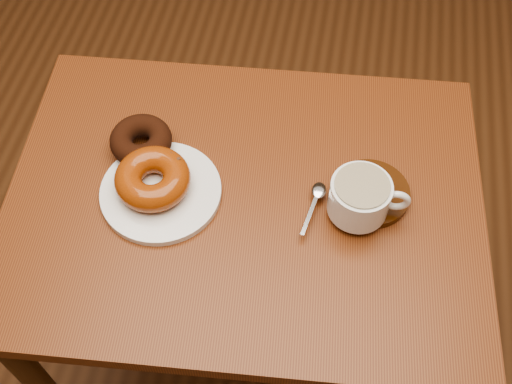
% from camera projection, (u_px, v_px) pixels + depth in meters
% --- Properties ---
extents(ground, '(6.00, 6.00, 0.00)m').
position_uv_depth(ground, '(232.00, 244.00, 1.88)').
color(ground, brown).
rests_on(ground, ground).
extents(cafe_table, '(0.85, 0.66, 0.75)m').
position_uv_depth(cafe_table, '(245.00, 233.00, 1.18)').
color(cafe_table, brown).
rests_on(cafe_table, ground).
extents(donut_plate, '(0.22, 0.22, 0.01)m').
position_uv_depth(donut_plate, '(161.00, 192.00, 1.08)').
color(donut_plate, white).
rests_on(donut_plate, cafe_table).
extents(donut_cinnamon, '(0.14, 0.14, 0.04)m').
position_uv_depth(donut_cinnamon, '(141.00, 140.00, 1.10)').
color(donut_cinnamon, black).
rests_on(donut_cinnamon, donut_plate).
extents(donut_caramel, '(0.16, 0.16, 0.05)m').
position_uv_depth(donut_caramel, '(153.00, 179.00, 1.05)').
color(donut_caramel, '#943E10').
rests_on(donut_caramel, donut_plate).
extents(saucer, '(0.16, 0.16, 0.01)m').
position_uv_depth(saucer, '(370.00, 193.00, 1.07)').
color(saucer, '#371907').
rests_on(saucer, cafe_table).
extents(coffee_cup, '(0.13, 0.10, 0.07)m').
position_uv_depth(coffee_cup, '(361.00, 197.00, 1.02)').
color(coffee_cup, white).
rests_on(coffee_cup, saucer).
extents(teaspoon, '(0.03, 0.11, 0.01)m').
position_uv_depth(teaspoon, '(317.00, 195.00, 1.06)').
color(teaspoon, silver).
rests_on(teaspoon, saucer).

